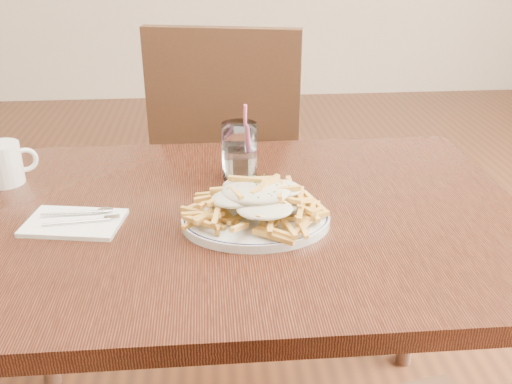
{
  "coord_description": "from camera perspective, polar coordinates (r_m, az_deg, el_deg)",
  "views": [
    {
      "loc": [
        -0.04,
        -1.03,
        1.28
      ],
      "look_at": [
        0.04,
        -0.06,
        0.82
      ],
      "focal_mm": 40.0,
      "sensor_mm": 36.0,
      "label": 1
    }
  ],
  "objects": [
    {
      "name": "loaded_fries",
      "position": [
        1.08,
        0.0,
        -0.55
      ],
      "size": [
        0.3,
        0.27,
        0.07
      ],
      "color": "gold",
      "rests_on": "fries_plate"
    },
    {
      "name": "table",
      "position": [
        1.2,
        -2.22,
        -5.24
      ],
      "size": [
        1.2,
        0.8,
        0.75
      ],
      "color": "black",
      "rests_on": "ground"
    },
    {
      "name": "water_glass",
      "position": [
        1.29,
        -1.66,
        3.77
      ],
      "size": [
        0.08,
        0.08,
        0.18
      ],
      "color": "white",
      "rests_on": "table"
    },
    {
      "name": "napkin",
      "position": [
        1.16,
        -17.73,
        -2.94
      ],
      "size": [
        0.2,
        0.15,
        0.01
      ],
      "primitive_type": "cube",
      "rotation": [
        0.0,
        0.0,
        -0.17
      ],
      "color": "white",
      "rests_on": "table"
    },
    {
      "name": "fries_plate",
      "position": [
        1.1,
        0.0,
        -2.81
      ],
      "size": [
        0.32,
        0.28,
        0.02
      ],
      "color": "white",
      "rests_on": "table"
    },
    {
      "name": "coffee_mug",
      "position": [
        1.38,
        -23.91,
        2.61
      ],
      "size": [
        0.11,
        0.08,
        0.09
      ],
      "color": "white",
      "rests_on": "table"
    },
    {
      "name": "cutlery",
      "position": [
        1.16,
        -17.74,
        -2.52
      ],
      "size": [
        0.16,
        0.07,
        0.01
      ],
      "color": "silver",
      "rests_on": "napkin"
    },
    {
      "name": "chair_far",
      "position": [
        1.92,
        -2.59,
        3.71
      ],
      "size": [
        0.55,
        0.55,
        1.01
      ],
      "color": "black",
      "rests_on": "ground"
    }
  ]
}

